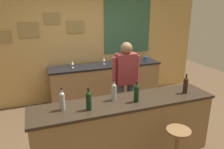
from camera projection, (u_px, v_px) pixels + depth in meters
name	position (u px, v px, depth m)	size (l,w,h in m)	color
ground_plane	(115.00, 140.00, 3.74)	(10.00, 10.00, 0.00)	brown
back_wall	(86.00, 41.00, 5.12)	(6.00, 0.09, 2.80)	tan
bar_counter	(125.00, 129.00, 3.24)	(2.70, 0.60, 0.92)	olive
side_counter	(106.00, 83.00, 5.20)	(2.65, 0.56, 0.90)	olive
bartender	(126.00, 80.00, 3.94)	(0.52, 0.21, 1.62)	#384766
bar_stool	(177.00, 144.00, 2.89)	(0.32, 0.32, 0.68)	brown
wine_bottle_a	(62.00, 100.00, 2.79)	(0.07, 0.07, 0.31)	#999E99
wine_bottle_b	(89.00, 100.00, 2.80)	(0.07, 0.07, 0.31)	black
wine_bottle_c	(114.00, 91.00, 3.09)	(0.07, 0.07, 0.31)	#999E99
wine_bottle_d	(136.00, 93.00, 3.03)	(0.07, 0.07, 0.31)	black
wine_bottle_e	(186.00, 85.00, 3.34)	(0.07, 0.07, 0.31)	black
wine_glass_a	(72.00, 63.00, 4.78)	(0.07, 0.07, 0.16)	silver
wine_glass_b	(104.00, 60.00, 5.08)	(0.07, 0.07, 0.16)	silver
coffee_mug	(146.00, 58.00, 5.48)	(0.12, 0.08, 0.09)	#336699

